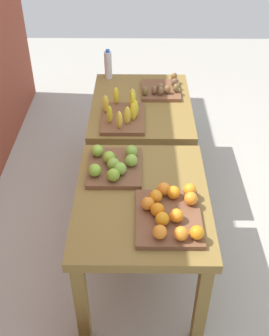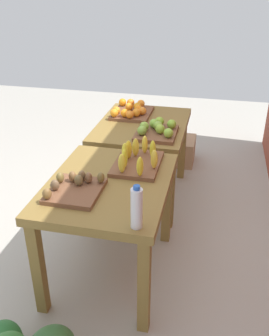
% 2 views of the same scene
% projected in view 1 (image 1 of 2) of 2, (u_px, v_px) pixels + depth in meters
% --- Properties ---
extents(ground_plane, '(8.00, 8.00, 0.00)m').
position_uv_depth(ground_plane, '(141.00, 220.00, 3.38)').
color(ground_plane, '#AEAA9F').
extents(display_table_left, '(1.04, 0.80, 0.77)m').
position_uv_depth(display_table_left, '(142.00, 209.00, 2.53)').
color(display_table_left, olive).
rests_on(display_table_left, ground_plane).
extents(display_table_right, '(1.04, 0.80, 0.77)m').
position_uv_depth(display_table_right, '(141.00, 115.00, 3.42)').
color(display_table_right, olive).
rests_on(display_table_right, ground_plane).
extents(orange_bin, '(0.46, 0.37, 0.11)m').
position_uv_depth(orange_bin, '(170.00, 213.00, 2.29)').
color(orange_bin, brown).
rests_on(orange_bin, display_table_left).
extents(apple_bin, '(0.40, 0.34, 0.11)m').
position_uv_depth(apple_bin, '(114.00, 165.00, 2.63)').
color(apple_bin, brown).
rests_on(apple_bin, display_table_left).
extents(banana_crate, '(0.45, 0.32, 0.17)m').
position_uv_depth(banana_crate, '(123.00, 114.00, 3.11)').
color(banana_crate, brown).
rests_on(banana_crate, display_table_right).
extents(kiwi_bin, '(0.36, 0.32, 0.10)m').
position_uv_depth(kiwi_bin, '(162.00, 89.00, 3.46)').
color(kiwi_bin, brown).
rests_on(kiwi_bin, display_table_right).
extents(water_bottle, '(0.07, 0.07, 0.26)m').
position_uv_depth(water_bottle, '(108.00, 65.00, 3.62)').
color(water_bottle, silver).
rests_on(water_bottle, display_table_right).
extents(watermelon_pile, '(0.58, 0.64, 0.46)m').
position_uv_depth(watermelon_pile, '(163.00, 109.00, 4.46)').
color(watermelon_pile, '#33623B').
rests_on(watermelon_pile, ground_plane).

